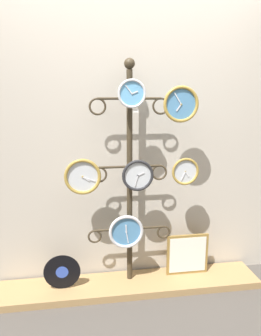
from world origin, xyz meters
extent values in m
plane|color=#47423D|center=(0.00, 0.00, 0.00)|extent=(12.00, 12.00, 0.00)
cube|color=#BCB2A3|center=(0.00, 0.57, 1.40)|extent=(4.40, 0.04, 2.80)
cube|color=#9E7A4C|center=(0.00, 0.35, 0.03)|extent=(2.20, 0.36, 0.06)
cylinder|color=#382D1E|center=(0.00, 0.41, 0.01)|extent=(0.33, 0.33, 0.02)
cylinder|color=#382D1E|center=(0.00, 0.41, 0.91)|extent=(0.05, 0.05, 1.77)
sphere|color=#382D1E|center=(0.00, 0.41, 1.84)|extent=(0.08, 0.08, 0.08)
cylinder|color=#382D1E|center=(-0.12, 0.41, 1.58)|extent=(0.24, 0.02, 0.02)
torus|color=#382D1E|center=(-0.24, 0.41, 1.52)|extent=(0.13, 0.02, 0.13)
cylinder|color=#382D1E|center=(0.12, 0.41, 1.58)|extent=(0.24, 0.02, 0.02)
torus|color=#382D1E|center=(0.24, 0.41, 1.52)|extent=(0.13, 0.02, 0.13)
cylinder|color=#382D1E|center=(-0.12, 0.41, 1.05)|extent=(0.24, 0.02, 0.02)
torus|color=#382D1E|center=(-0.24, 0.41, 0.99)|extent=(0.13, 0.02, 0.13)
cylinder|color=#382D1E|center=(0.12, 0.41, 1.05)|extent=(0.24, 0.02, 0.02)
torus|color=#382D1E|center=(0.24, 0.41, 0.99)|extent=(0.13, 0.02, 0.13)
cylinder|color=#382D1E|center=(-0.15, 0.41, 0.52)|extent=(0.29, 0.02, 0.02)
torus|color=#382D1E|center=(-0.29, 0.41, 0.47)|extent=(0.12, 0.02, 0.12)
cylinder|color=#382D1E|center=(0.15, 0.41, 0.52)|extent=(0.29, 0.02, 0.02)
torus|color=#382D1E|center=(0.29, 0.41, 0.47)|extent=(0.12, 0.02, 0.12)
cylinder|color=#60A8DB|center=(0.00, 0.31, 1.62)|extent=(0.19, 0.02, 0.19)
torus|color=silver|center=(0.00, 0.29, 1.62)|extent=(0.21, 0.02, 0.21)
cylinder|color=silver|center=(0.00, 0.29, 1.62)|extent=(0.01, 0.01, 0.01)
cube|color=silver|center=(0.02, 0.29, 1.63)|extent=(0.05, 0.00, 0.03)
cube|color=silver|center=(-0.02, 0.29, 1.65)|extent=(0.05, 0.00, 0.06)
cylinder|color=#4C84B2|center=(0.37, 0.32, 1.54)|extent=(0.25, 0.02, 0.25)
torus|color=#A58438|center=(0.37, 0.30, 1.54)|extent=(0.27, 0.02, 0.27)
cylinder|color=#A58438|center=(0.37, 0.30, 1.54)|extent=(0.01, 0.01, 0.01)
cube|color=silver|center=(0.36, 0.30, 1.52)|extent=(0.04, 0.00, 0.05)
cube|color=silver|center=(0.35, 0.30, 1.58)|extent=(0.06, 0.00, 0.09)
cylinder|color=silver|center=(-0.37, 0.33, 1.00)|extent=(0.25, 0.02, 0.25)
torus|color=#A58438|center=(-0.37, 0.32, 1.00)|extent=(0.28, 0.03, 0.28)
cylinder|color=#A58438|center=(-0.37, 0.32, 1.00)|extent=(0.02, 0.01, 0.02)
cube|color=silver|center=(-0.35, 0.32, 0.99)|extent=(0.06, 0.00, 0.04)
cube|color=silver|center=(-0.33, 0.32, 0.98)|extent=(0.09, 0.00, 0.04)
cylinder|color=silver|center=(0.05, 0.32, 1.00)|extent=(0.23, 0.02, 0.23)
torus|color=#262628|center=(0.05, 0.30, 1.00)|extent=(0.25, 0.02, 0.25)
cylinder|color=#262628|center=(0.05, 0.30, 1.00)|extent=(0.01, 0.01, 0.01)
cube|color=silver|center=(0.07, 0.30, 1.01)|extent=(0.05, 0.00, 0.03)
cube|color=silver|center=(0.04, 0.30, 0.96)|extent=(0.03, 0.00, 0.09)
cylinder|color=silver|center=(0.43, 0.33, 1.02)|extent=(0.20, 0.02, 0.20)
torus|color=#A58438|center=(0.43, 0.31, 1.02)|extent=(0.22, 0.02, 0.22)
cylinder|color=#A58438|center=(0.43, 0.31, 1.02)|extent=(0.01, 0.01, 0.01)
cube|color=silver|center=(0.45, 0.31, 1.00)|extent=(0.03, 0.00, 0.04)
cube|color=silver|center=(0.42, 0.31, 0.98)|extent=(0.04, 0.00, 0.07)
cylinder|color=#4C84B2|center=(-0.04, 0.32, 0.54)|extent=(0.26, 0.02, 0.26)
torus|color=silver|center=(-0.04, 0.31, 0.54)|extent=(0.28, 0.03, 0.28)
cylinder|color=silver|center=(-0.04, 0.31, 0.54)|extent=(0.02, 0.01, 0.02)
cube|color=silver|center=(-0.04, 0.31, 0.57)|extent=(0.01, 0.00, 0.06)
cube|color=silver|center=(-0.03, 0.31, 0.49)|extent=(0.02, 0.00, 0.10)
cylinder|color=black|center=(-0.56, 0.34, 0.21)|extent=(0.30, 0.01, 0.30)
cylinder|color=#334FB2|center=(-0.56, 0.33, 0.21)|extent=(0.10, 0.00, 0.10)
cube|color=olive|center=(0.51, 0.41, 0.24)|extent=(0.37, 0.02, 0.37)
cube|color=white|center=(0.51, 0.40, 0.24)|extent=(0.33, 0.00, 0.32)
cube|color=white|center=(0.03, 0.30, 1.50)|extent=(0.04, 0.00, 0.03)
camera|label=1|loc=(-0.38, -2.11, 1.63)|focal=35.00mm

